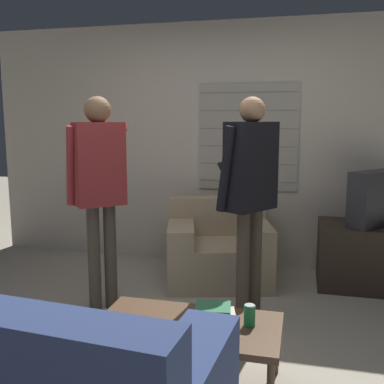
{
  "coord_description": "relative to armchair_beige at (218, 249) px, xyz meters",
  "views": [
    {
      "loc": [
        0.85,
        -2.7,
        1.54
      ],
      "look_at": [
        0.04,
        0.59,
        1.0
      ],
      "focal_mm": 42.0,
      "sensor_mm": 36.0,
      "label": 1
    }
  ],
  "objects": [
    {
      "name": "soda_can",
      "position": [
        0.5,
        -1.72,
        0.13
      ],
      "size": [
        0.07,
        0.07,
        0.13
      ],
      "color": "#238E47",
      "rests_on": "coffee_table"
    },
    {
      "name": "tv",
      "position": [
        1.43,
        0.15,
        0.53
      ],
      "size": [
        0.57,
        0.6,
        0.5
      ],
      "rotation": [
        0.0,
        0.0,
        3.98
      ],
      "color": "#2D2D33",
      "rests_on": "tv_stand"
    },
    {
      "name": "spare_remote",
      "position": [
        0.21,
        -1.8,
        0.08
      ],
      "size": [
        0.06,
        0.13,
        0.02
      ],
      "rotation": [
        0.0,
        0.0,
        -0.12
      ],
      "color": "black",
      "rests_on": "coffee_table"
    },
    {
      "name": "tv_stand",
      "position": [
        1.43,
        0.15,
        -0.01
      ],
      "size": [
        1.0,
        0.58,
        0.59
      ],
      "color": "#33281E",
      "rests_on": "ground_plane"
    },
    {
      "name": "book_stack",
      "position": [
        0.29,
        -1.73,
        0.12
      ],
      "size": [
        0.26,
        0.2,
        0.1
      ],
      "color": "beige",
      "rests_on": "coffee_table"
    },
    {
      "name": "armchair_beige",
      "position": [
        0.0,
        0.0,
        0.0
      ],
      "size": [
        1.13,
        1.0,
        0.78
      ],
      "rotation": [
        0.0,
        0.0,
        3.4
      ],
      "color": "tan",
      "rests_on": "ground_plane"
    },
    {
      "name": "person_right_standing",
      "position": [
        0.38,
        -0.8,
        0.77
      ],
      "size": [
        0.54,
        0.74,
        1.71
      ],
      "rotation": [
        0.0,
        0.0,
        0.99
      ],
      "color": "#4C4233",
      "rests_on": "ground_plane"
    },
    {
      "name": "wall_back",
      "position": [
        -0.08,
        0.59,
        0.97
      ],
      "size": [
        5.2,
        0.08,
        2.55
      ],
      "color": "beige",
      "rests_on": "ground_plane"
    },
    {
      "name": "person_left_standing",
      "position": [
        -0.8,
        -0.88,
        0.78
      ],
      "size": [
        0.48,
        0.76,
        1.73
      ],
      "rotation": [
        0.0,
        0.0,
        0.74
      ],
      "color": "#4C4233",
      "rests_on": "ground_plane"
    },
    {
      "name": "ground_plane",
      "position": [
        -0.09,
        -1.44,
        -0.31
      ],
      "size": [
        16.0,
        16.0,
        0.0
      ],
      "primitive_type": "plane",
      "color": "#B2A893"
    },
    {
      "name": "coffee_table",
      "position": [
        0.15,
        -1.76,
        0.04
      ],
      "size": [
        1.07,
        0.55,
        0.38
      ],
      "color": "brown",
      "rests_on": "ground_plane"
    }
  ]
}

